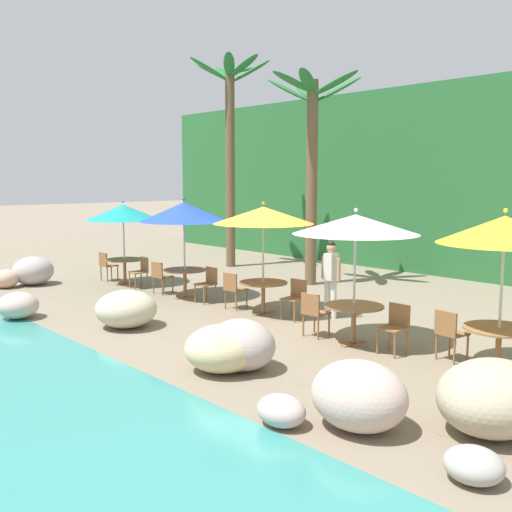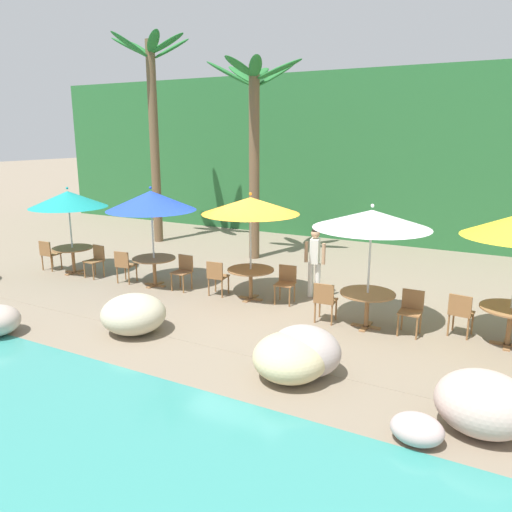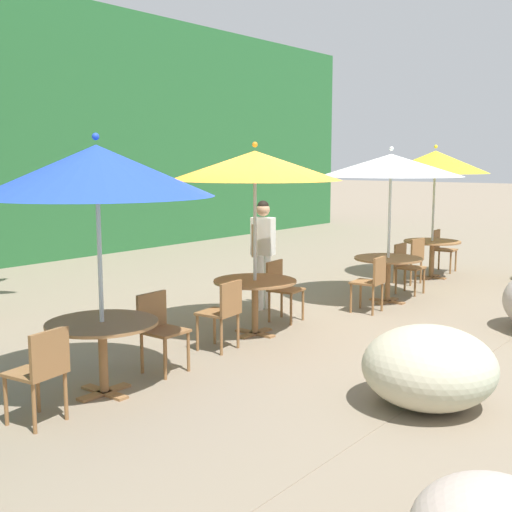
{
  "view_description": "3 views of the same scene",
  "coord_description": "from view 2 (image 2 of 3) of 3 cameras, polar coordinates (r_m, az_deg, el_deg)",
  "views": [
    {
      "loc": [
        9.49,
        -8.78,
        3.05
      ],
      "look_at": [
        -0.12,
        -0.06,
        1.35
      ],
      "focal_mm": 41.65,
      "sensor_mm": 36.0,
      "label": 1
    },
    {
      "loc": [
        5.39,
        -9.77,
        3.84
      ],
      "look_at": [
        0.06,
        0.06,
        1.11
      ],
      "focal_mm": 35.27,
      "sensor_mm": 36.0,
      "label": 2
    },
    {
      "loc": [
        -6.89,
        -5.15,
        2.31
      ],
      "look_at": [
        0.19,
        0.42,
        1.0
      ],
      "focal_mm": 46.4,
      "sensor_mm": 36.0,
      "label": 3
    }
  ],
  "objects": [
    {
      "name": "ground_plane",
      "position": [
        11.8,
        -0.43,
        -5.25
      ],
      "size": [
        120.0,
        120.0,
        0.0
      ],
      "primitive_type": "plane",
      "color": "gray"
    },
    {
      "name": "terrace_deck",
      "position": [
        11.8,
        -0.43,
        -5.23
      ],
      "size": [
        18.0,
        5.2,
        0.01
      ],
      "color": "gray",
      "rests_on": "ground"
    },
    {
      "name": "foliage_backdrop",
      "position": [
        19.55,
        12.65,
        10.95
      ],
      "size": [
        28.0,
        2.4,
        6.0
      ],
      "color": "#286633",
      "rests_on": "ground"
    },
    {
      "name": "rock_seawall",
      "position": [
        8.83,
        -1.73,
        -9.23
      ],
      "size": [
        14.98,
        3.16,
        0.9
      ],
      "color": "#CBAC9F",
      "rests_on": "ground"
    },
    {
      "name": "umbrella_teal",
      "position": [
        14.71,
        -20.54,
        6.05
      ],
      "size": [
        2.1,
        2.1,
        2.43
      ],
      "color": "silver",
      "rests_on": "ground"
    },
    {
      "name": "dining_table_teal",
      "position": [
        14.96,
        -20.07,
        0.44
      ],
      "size": [
        1.1,
        1.1,
        0.74
      ],
      "color": "olive",
      "rests_on": "ground"
    },
    {
      "name": "chair_teal_seaward",
      "position": [
        14.38,
        -17.69,
        -0.3
      ],
      "size": [
        0.45,
        0.46,
        0.87
      ],
      "color": "olive",
      "rests_on": "ground"
    },
    {
      "name": "chair_teal_inland",
      "position": [
        15.54,
        -22.48,
        0.31
      ],
      "size": [
        0.44,
        0.45,
        0.87
      ],
      "color": "olive",
      "rests_on": "ground"
    },
    {
      "name": "umbrella_blue",
      "position": [
        12.85,
        -11.82,
        6.17
      ],
      "size": [
        2.25,
        2.25,
        2.57
      ],
      "color": "silver",
      "rests_on": "ground"
    },
    {
      "name": "dining_table_blue",
      "position": [
        13.15,
        -11.48,
        -0.74
      ],
      "size": [
        1.1,
        1.1,
        0.74
      ],
      "color": "olive",
      "rests_on": "ground"
    },
    {
      "name": "chair_blue_seaward",
      "position": [
        12.74,
        -8.23,
        -1.55
      ],
      "size": [
        0.42,
        0.43,
        0.87
      ],
      "color": "olive",
      "rests_on": "ground"
    },
    {
      "name": "chair_blue_inland",
      "position": [
        13.57,
        -14.71,
        -0.92
      ],
      "size": [
        0.47,
        0.48,
        0.87
      ],
      "color": "olive",
      "rests_on": "ground"
    },
    {
      "name": "umbrella_orange",
      "position": [
        11.5,
        -0.63,
        5.73
      ],
      "size": [
        2.25,
        2.25,
        2.55
      ],
      "color": "silver",
      "rests_on": "ground"
    },
    {
      "name": "dining_table_orange",
      "position": [
        11.83,
        -0.61,
        -2.08
      ],
      "size": [
        1.1,
        1.1,
        0.74
      ],
      "color": "olive",
      "rests_on": "ground"
    },
    {
      "name": "chair_orange_seaward",
      "position": [
        11.65,
        3.43,
        -2.87
      ],
      "size": [
        0.46,
        0.47,
        0.87
      ],
      "color": "olive",
      "rests_on": "ground"
    },
    {
      "name": "chair_orange_inland",
      "position": [
        12.13,
        -4.47,
        -2.22
      ],
      "size": [
        0.46,
        0.47,
        0.87
      ],
      "color": "olive",
      "rests_on": "ground"
    },
    {
      "name": "umbrella_white",
      "position": [
        9.98,
        12.99,
        4.09
      ],
      "size": [
        2.29,
        2.29,
        2.52
      ],
      "color": "silver",
      "rests_on": "ground"
    },
    {
      "name": "dining_table_white",
      "position": [
        10.36,
        12.52,
        -4.73
      ],
      "size": [
        1.1,
        1.1,
        0.74
      ],
      "color": "olive",
      "rests_on": "ground"
    },
    {
      "name": "chair_white_seaward",
      "position": [
        10.3,
        17.19,
        -5.73
      ],
      "size": [
        0.42,
        0.43,
        0.87
      ],
      "color": "olive",
      "rests_on": "ground"
    },
    {
      "name": "chair_white_inland",
      "position": [
        10.48,
        7.82,
        -4.89
      ],
      "size": [
        0.46,
        0.47,
        0.87
      ],
      "color": "olive",
      "rests_on": "ground"
    },
    {
      "name": "dining_table_yellow",
      "position": [
        10.38,
        26.93,
        -5.92
      ],
      "size": [
        1.1,
        1.1,
        0.74
      ],
      "color": "olive",
      "rests_on": "ground"
    },
    {
      "name": "chair_yellow_inland",
      "position": [
        10.46,
        22.19,
        -5.87
      ],
      "size": [
        0.47,
        0.47,
        0.87
      ],
      "color": "olive",
      "rests_on": "ground"
    },
    {
      "name": "palm_tree_nearest",
      "position": [
        18.4,
        -11.63,
        16.13
      ],
      "size": [
        2.82,
        2.79,
        7.05
      ],
      "color": "brown",
      "rests_on": "ground"
    },
    {
      "name": "palm_tree_second",
      "position": [
        15.49,
        -0.2,
        14.59
      ],
      "size": [
        2.91,
        2.99,
        5.95
      ],
      "color": "brown",
      "rests_on": "ground"
    },
    {
      "name": "waiter_in_white",
      "position": [
        11.95,
        6.68,
        -0.17
      ],
      "size": [
        0.52,
        0.38,
        1.7
      ],
      "color": "white",
      "rests_on": "ground"
    }
  ]
}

